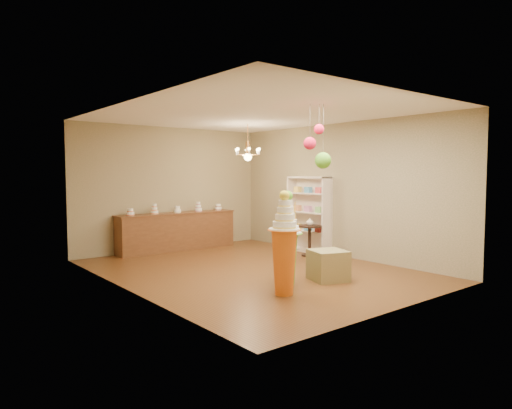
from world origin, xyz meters
TOP-DOWN VIEW (x-y plane):
  - floor at (0.00, 0.00)m, footprint 6.50×6.50m
  - ceiling at (0.00, 0.00)m, footprint 6.50×6.50m
  - wall_back at (0.00, 3.25)m, footprint 5.00×0.04m
  - wall_front at (0.00, -3.25)m, footprint 5.00×0.04m
  - wall_left at (-2.50, 0.00)m, footprint 0.04×6.50m
  - wall_right at (2.50, 0.00)m, footprint 0.04×6.50m
  - pedestal_green at (-0.23, -1.23)m, footprint 0.60×0.60m
  - pedestal_orange at (-0.71, -1.69)m, footprint 0.50×0.50m
  - burlap_riser at (0.53, -1.47)m, footprint 0.74×0.74m
  - sideboard at (0.00, 2.97)m, footprint 3.04×0.54m
  - shelving_unit at (2.34, 0.80)m, footprint 0.33×1.20m
  - round_table at (1.96, 0.40)m, footprint 0.72×0.72m
  - vase at (1.96, 0.40)m, footprint 0.16×0.16m
  - pom_red_left at (-0.07, -1.59)m, footprint 0.21×0.21m
  - pom_green_mid at (0.11, -1.71)m, footprint 0.27×0.27m
  - pom_red_right at (0.05, -1.68)m, footprint 0.16×0.16m
  - chandelier at (0.98, 1.42)m, footprint 0.66×0.66m

SIDE VIEW (x-z plane):
  - floor at x=0.00m, z-range 0.00..0.00m
  - burlap_riser at x=0.53m, z-range 0.00..0.53m
  - round_table at x=1.96m, z-range 0.10..0.80m
  - sideboard at x=0.00m, z-range -0.10..1.06m
  - pedestal_orange at x=-0.71m, z-range -0.16..1.46m
  - pedestal_green at x=-0.23m, z-range -0.14..1.45m
  - vase at x=1.96m, z-range 0.70..0.87m
  - shelving_unit at x=2.34m, z-range 0.00..1.80m
  - wall_back at x=0.00m, z-range 0.00..3.00m
  - wall_front at x=0.00m, z-range 0.00..3.00m
  - wall_left at x=-2.50m, z-range 0.00..3.00m
  - wall_right at x=2.50m, z-range 0.00..3.00m
  - pom_green_mid at x=0.11m, z-range 1.57..2.61m
  - chandelier at x=0.98m, z-range 1.88..2.73m
  - pom_red_left at x=-0.07m, z-range 2.00..2.74m
  - pom_red_right at x=0.05m, z-range 2.35..2.84m
  - ceiling at x=0.00m, z-range 3.00..3.00m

